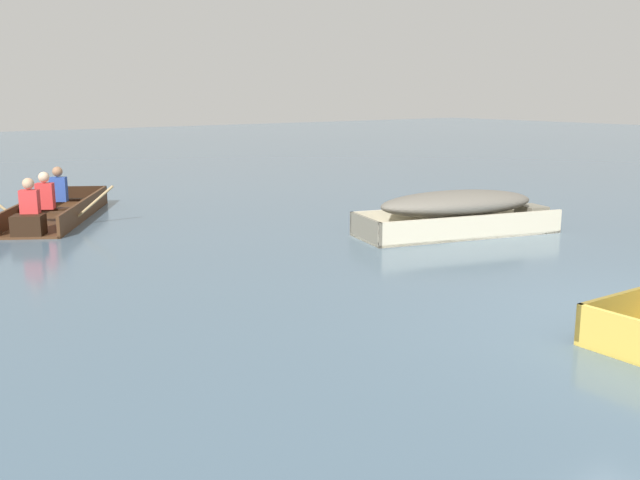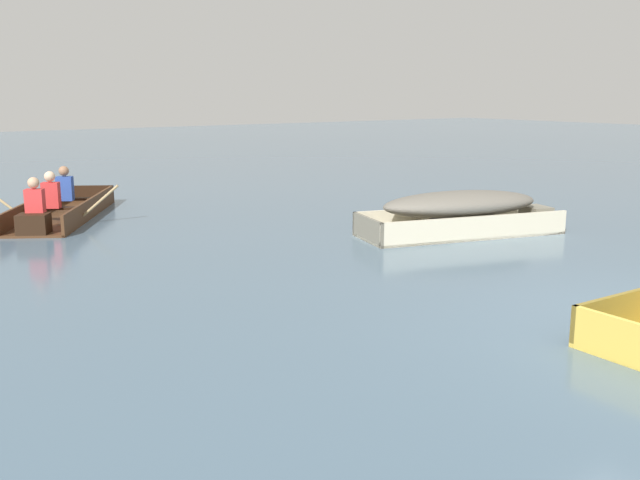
% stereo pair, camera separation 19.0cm
% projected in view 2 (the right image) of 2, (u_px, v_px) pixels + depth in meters
% --- Properties ---
extents(skiff_cream_near_moored, '(3.41, 1.89, 0.70)m').
position_uv_depth(skiff_cream_near_moored, '(462.00, 209.00, 11.27)').
color(skiff_cream_near_moored, beige).
rests_on(skiff_cream_near_moored, ground).
extents(rowboat_dark_varnish_with_crew, '(2.79, 3.65, 0.92)m').
position_uv_depth(rowboat_dark_varnish_with_crew, '(59.00, 209.00, 12.55)').
color(rowboat_dark_varnish_with_crew, '#4C2D19').
rests_on(rowboat_dark_varnish_with_crew, ground).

